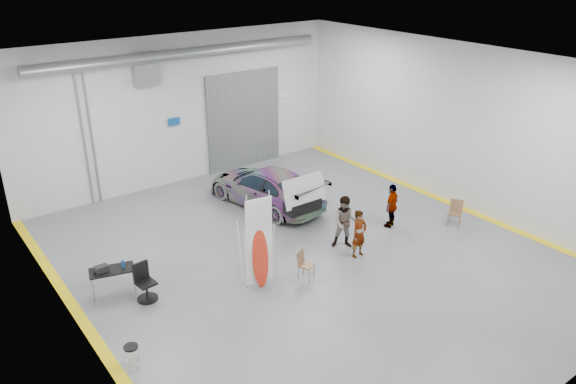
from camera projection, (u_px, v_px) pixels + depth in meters
ground at (306, 255)px, 17.88m from camera, size 16.00×16.00×0.00m
room_shell at (271, 114)px, 18.00m from camera, size 14.02×16.18×6.01m
sedan_car at (266, 187)px, 21.06m from camera, size 2.82×5.27×1.45m
person_a at (359, 234)px, 17.50m from camera, size 0.59×0.41×1.57m
person_b at (345, 222)px, 18.01m from camera, size 1.09×1.06×1.77m
person_c at (392, 205)px, 19.39m from camera, size 1.00×0.71×1.59m
surfboard_display at (261, 249)px, 15.78m from camera, size 0.83×0.30×2.93m
folding_chair_near at (306, 270)px, 16.51m from camera, size 0.55×0.59×0.87m
folding_chair_far at (454, 218)px, 19.64m from camera, size 0.58×0.70×0.92m
shop_stool at (132, 358)px, 12.86m from camera, size 0.35×0.35×0.68m
work_table at (109, 270)px, 15.56m from camera, size 1.33×0.90×0.99m
office_chair at (145, 284)px, 15.46m from camera, size 0.58×0.58×1.08m
trunk_lid at (303, 188)px, 19.10m from camera, size 1.69×1.03×0.04m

